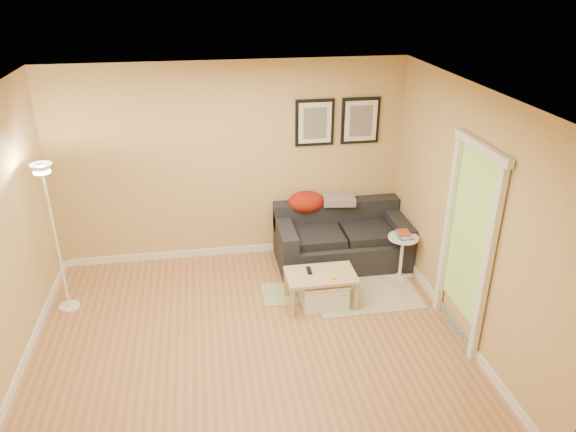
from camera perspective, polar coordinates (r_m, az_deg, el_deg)
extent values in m
plane|color=#B4784D|center=(5.83, -4.08, -13.34)|extent=(4.50, 4.50, 0.00)
plane|color=white|center=(4.68, -5.07, 12.47)|extent=(4.50, 4.50, 0.00)
plane|color=#DBB870|center=(6.96, -6.05, 5.51)|extent=(4.50, 0.00, 4.50)
plane|color=#DBB870|center=(3.47, -1.33, -16.79)|extent=(4.50, 0.00, 4.50)
plane|color=#DBB870|center=(5.73, 18.46, -0.11)|extent=(0.00, 4.00, 4.00)
cube|color=white|center=(7.46, -5.61, -3.60)|extent=(4.50, 0.02, 0.10)
cube|color=white|center=(6.09, -26.24, -13.81)|extent=(0.02, 4.00, 0.10)
cube|color=white|center=(6.34, 16.84, -10.40)|extent=(0.02, 4.00, 0.10)
cube|color=beige|center=(6.65, 8.17, -8.09)|extent=(1.25, 0.85, 0.01)
cube|color=#668C4C|center=(6.59, 0.37, -8.13)|extent=(0.70, 0.50, 0.01)
cube|color=black|center=(6.25, 2.25, -5.78)|extent=(0.06, 0.16, 0.02)
cylinder|color=yellow|center=(6.13, 4.74, -6.47)|extent=(0.07, 0.07, 0.03)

